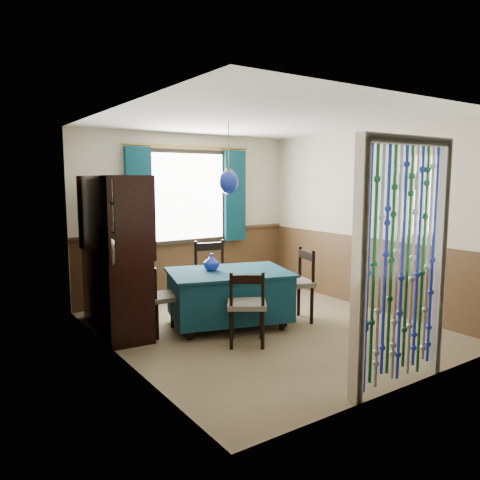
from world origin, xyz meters
TOP-DOWN VIEW (x-y plane):
  - floor at (0.00, 0.00)m, footprint 4.00×4.00m
  - ceiling at (0.00, 0.00)m, footprint 4.00×4.00m
  - wall_back at (0.00, 2.00)m, footprint 3.60×0.00m
  - wall_front at (0.00, -2.00)m, footprint 3.60×0.00m
  - wall_left at (-1.80, 0.00)m, footprint 0.00×4.00m
  - wall_right at (1.80, 0.00)m, footprint 0.00×4.00m
  - wainscot_back at (0.00, 1.99)m, footprint 3.60×0.00m
  - wainscot_front at (0.00, -1.99)m, footprint 3.60×0.00m
  - wainscot_left at (-1.79, 0.00)m, footprint 0.00×4.00m
  - wainscot_right at (1.79, 0.00)m, footprint 0.00×4.00m
  - window at (0.00, 1.95)m, footprint 1.32×0.12m
  - doorway at (0.00, -1.94)m, footprint 1.16×0.12m
  - dining_table at (-0.32, 0.31)m, footprint 1.68×1.39m
  - chair_near at (-0.52, -0.36)m, footprint 0.57×0.56m
  - chair_far at (-0.12, 1.00)m, footprint 0.55×0.53m
  - chair_left at (-1.13, 0.51)m, footprint 0.42×0.44m
  - chair_right at (0.50, 0.02)m, footprint 0.55×0.57m
  - sideboard at (-1.53, 0.97)m, footprint 0.61×1.46m
  - pendant_lamp at (-0.32, 0.31)m, footprint 0.23×0.23m
  - vase_table at (-0.47, 0.47)m, footprint 0.24×0.24m
  - bowl_shelf at (-1.47, 0.72)m, footprint 0.23×0.23m
  - vase_sideboard at (-1.47, 1.27)m, footprint 0.27×0.27m

SIDE VIEW (x-z plane):
  - floor at x=0.00m, z-range 0.00..0.00m
  - dining_table at x=-0.32m, z-range 0.06..0.76m
  - chair_left at x=-1.13m, z-range 0.03..0.86m
  - chair_near at x=-0.52m, z-range 0.03..0.87m
  - chair_right at x=0.50m, z-range 0.03..0.96m
  - wainscot_back at x=0.00m, z-range -1.30..2.30m
  - wainscot_front at x=0.00m, z-range -1.30..2.30m
  - wainscot_left at x=-1.79m, z-range -1.50..2.50m
  - wainscot_right at x=1.79m, z-range -1.50..2.50m
  - chair_far at x=-0.12m, z-range 0.03..1.00m
  - sideboard at x=-1.53m, z-range -0.29..1.57m
  - vase_table at x=-0.47m, z-range 0.70..0.89m
  - vase_sideboard at x=-1.47m, z-range 0.93..1.14m
  - doorway at x=0.00m, z-range -0.04..2.14m
  - wall_back at x=0.00m, z-range -0.55..3.05m
  - wall_front at x=0.00m, z-range -0.55..3.05m
  - wall_left at x=-1.80m, z-range -0.75..3.25m
  - wall_right at x=1.80m, z-range -0.75..3.25m
  - bowl_shelf at x=-1.47m, z-range 1.27..1.32m
  - window at x=0.00m, z-range 0.84..2.26m
  - pendant_lamp at x=-0.32m, z-range 1.36..2.22m
  - ceiling at x=0.00m, z-range 2.50..2.50m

